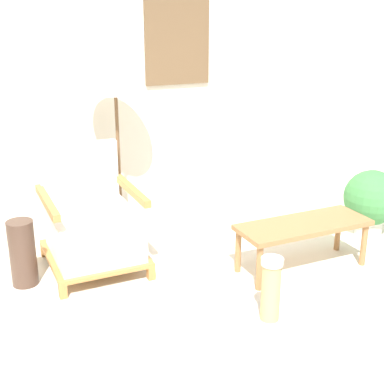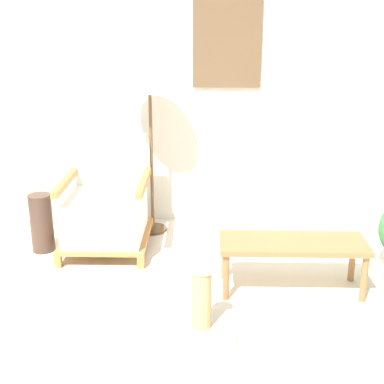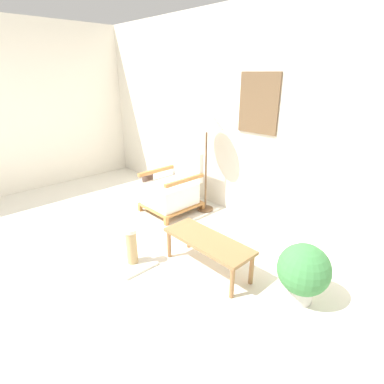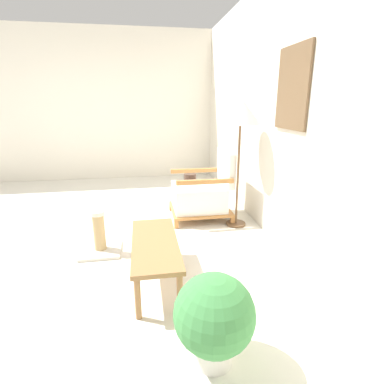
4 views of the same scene
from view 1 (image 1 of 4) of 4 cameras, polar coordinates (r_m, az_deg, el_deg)
wall_back at (r=4.39m, az=-7.66°, el=13.14°), size 8.00×0.09×2.70m
armchair at (r=3.90m, az=-10.63°, el=-3.58°), size 0.66×0.74×0.85m
floor_lamp at (r=4.06m, az=-8.22°, el=11.90°), size 0.45×0.45×1.48m
coffee_table at (r=3.88m, az=11.78°, el=-3.86°), size 0.96×0.37×0.36m
vase at (r=3.79m, az=-17.62°, el=-6.23°), size 0.18×0.18×0.46m
potted_plant at (r=4.61m, az=18.60°, el=-0.75°), size 0.45×0.45×0.55m
scratching_post at (r=3.26m, az=8.32°, el=-11.68°), size 0.39×0.39×0.43m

